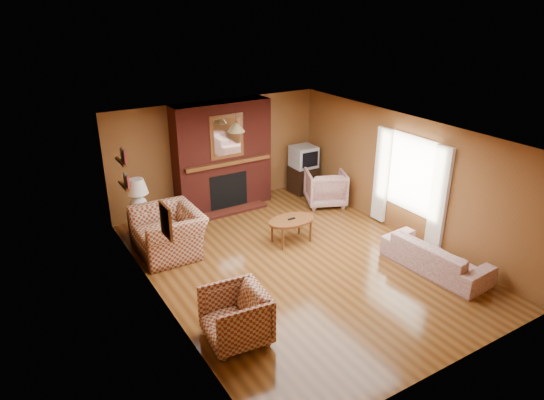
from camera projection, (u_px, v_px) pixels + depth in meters
floor at (298, 262)px, 8.80m from camera, size 6.50×6.50×0.00m
ceiling at (301, 133)px, 7.87m from camera, size 6.50×6.50×0.00m
wall_back at (218, 153)px, 10.90m from camera, size 6.50×0.00×6.50m
wall_front at (452, 292)px, 5.78m from camera, size 6.50×0.00×6.50m
wall_left at (159, 236)px, 7.14m from camera, size 0.00×6.50×6.50m
wall_right at (404, 175)px, 9.54m from camera, size 0.00×6.50×6.50m
fireplace at (223, 157)px, 10.69m from camera, size 2.20×0.82×2.40m
window_right at (409, 182)px, 9.38m from camera, size 0.10×1.85×2.00m
bookshelf at (123, 169)px, 8.48m from camera, size 0.09×0.55×0.71m
botanical_print at (166, 221)px, 6.78m from camera, size 0.05×0.40×0.50m
pendant_light at (236, 127)px, 9.84m from camera, size 0.36×0.36×0.48m
plaid_loveseat at (169, 232)px, 8.97m from camera, size 1.13×1.30×0.84m
plaid_armchair at (235, 317)px, 6.66m from camera, size 0.93×0.91×0.78m
floral_sofa at (436, 256)px, 8.44m from camera, size 0.88×1.95×0.55m
floral_armchair at (325, 187)px, 11.12m from camera, size 1.15×1.16×0.81m
coffee_table at (291, 222)px, 9.38m from camera, size 0.97×0.60×0.50m
side_table at (141, 225)px, 9.62m from camera, size 0.43×0.43×0.54m
table_lamp at (138, 194)px, 9.37m from camera, size 0.42×0.42×0.70m
tv_stand at (303, 179)px, 11.86m from camera, size 0.62×0.57×0.65m
crt_tv at (304, 157)px, 11.64m from camera, size 0.56×0.56×0.51m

